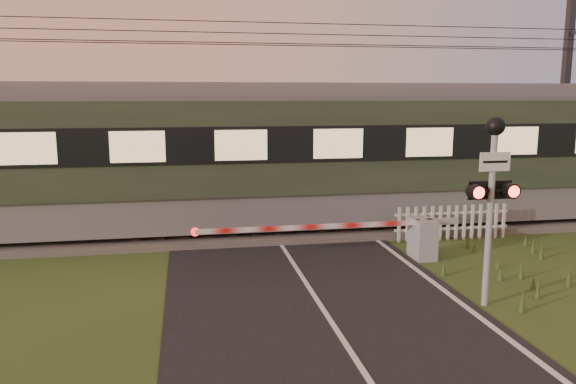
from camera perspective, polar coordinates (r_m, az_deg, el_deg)
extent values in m
plane|color=#304A1C|center=(10.91, 3.71, -12.09)|extent=(160.00, 160.00, 0.00)
cube|color=black|center=(10.90, 3.71, -12.05)|extent=(6.00, 140.00, 0.02)
cube|color=#47423D|center=(16.98, -1.62, -3.84)|extent=(140.00, 3.40, 0.24)
cube|color=slate|center=(16.24, -1.24, -3.74)|extent=(140.00, 0.08, 0.14)
cube|color=slate|center=(17.63, -1.98, -2.66)|extent=(140.00, 0.08, 0.14)
cube|color=#2D2116|center=(16.95, -1.62, -3.41)|extent=(0.24, 2.20, 0.06)
cylinder|color=black|center=(16.27, -1.55, 14.87)|extent=(120.00, 0.02, 0.02)
cylinder|color=black|center=(16.86, -1.87, 14.69)|extent=(120.00, 0.02, 0.02)
cylinder|color=black|center=(16.62, -1.73, 16.84)|extent=(120.00, 0.02, 0.02)
cylinder|color=black|center=(16.59, -1.72, 15.81)|extent=(120.00, 0.02, 0.02)
cube|color=slate|center=(17.12, 3.67, -1.06)|extent=(20.66, 2.73, 1.02)
cube|color=#253422|center=(16.88, 3.74, 4.93)|extent=(21.52, 2.97, 2.56)
cylinder|color=#4C4C4F|center=(16.82, 3.79, 9.28)|extent=(21.52, 1.04, 1.04)
cube|color=#FFD893|center=(15.39, 5.13, 4.92)|extent=(18.51, 0.04, 0.80)
cube|color=gray|center=(14.54, 13.51, -4.65)|extent=(0.50, 0.78, 1.01)
cylinder|color=gray|center=(14.49, 13.01, -4.68)|extent=(0.11, 0.11, 1.01)
cube|color=gray|center=(14.65, 15.38, -2.89)|extent=(0.82, 0.15, 0.15)
cube|color=red|center=(13.54, 2.31, -3.57)|extent=(5.50, 0.10, 0.10)
cylinder|color=red|center=(13.23, -9.43, -4.02)|extent=(0.20, 0.04, 0.20)
cylinder|color=gray|center=(11.42, 19.78, -2.89)|extent=(0.12, 0.12, 3.34)
cube|color=white|center=(11.18, 20.28, 2.90)|extent=(0.61, 0.03, 0.36)
sphere|color=black|center=(11.18, 20.32, 6.28)|extent=(0.36, 0.36, 0.36)
cube|color=black|center=(11.31, 19.96, 0.14)|extent=(0.83, 0.07, 0.07)
cylinder|color=#FF140C|center=(10.98, 18.82, -0.07)|extent=(0.22, 0.02, 0.22)
cylinder|color=#FF140C|center=(11.34, 21.97, 0.04)|extent=(0.22, 0.02, 0.22)
cube|color=black|center=(11.35, 19.83, 0.18)|extent=(0.89, 0.02, 0.36)
cube|color=silver|center=(16.64, 16.28, -3.55)|extent=(3.42, 0.04, 0.07)
cube|color=silver|center=(16.54, 16.35, -2.06)|extent=(3.42, 0.04, 0.07)
cube|color=#2D2D30|center=(23.09, 26.23, 8.41)|extent=(0.25, 0.25, 7.80)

